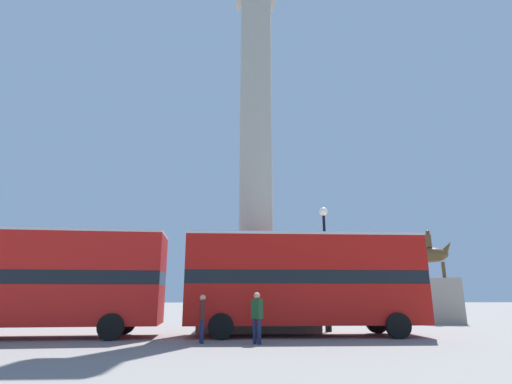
{
  "coord_description": "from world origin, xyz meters",
  "views": [
    {
      "loc": [
        -1.19,
        -21.67,
        1.62
      ],
      "look_at": [
        0.0,
        0.0,
        7.33
      ],
      "focal_mm": 28.0,
      "sensor_mm": 36.0,
      "label": 1
    }
  ],
  "objects": [
    {
      "name": "ground_plane",
      "position": [
        0.0,
        0.0,
        0.0
      ],
      "size": [
        200.0,
        200.0,
        0.0
      ],
      "primitive_type": "plane",
      "color": "gray"
    },
    {
      "name": "pedestrian_near_lamp",
      "position": [
        -0.34,
        -6.77,
        1.01
      ],
      "size": [
        0.43,
        0.49,
        1.78
      ],
      "rotation": [
        0.0,
        0.0,
        5.34
      ],
      "color": "#192347",
      "rests_on": "ground_plane"
    },
    {
      "name": "street_lamp",
      "position": [
        3.39,
        -1.74,
        3.52
      ],
      "size": [
        0.44,
        0.44,
        6.1
      ],
      "color": "black",
      "rests_on": "ground_plane"
    },
    {
      "name": "pedestrian_by_plinth",
      "position": [
        -2.32,
        -6.37,
        0.95
      ],
      "size": [
        0.24,
        0.47,
        1.7
      ],
      "rotation": [
        0.0,
        0.0,
        1.72
      ],
      "color": "#192347",
      "rests_on": "ground_plane"
    },
    {
      "name": "monument_column",
      "position": [
        0.0,
        0.0,
        8.04
      ],
      "size": [
        5.72,
        5.72,
        22.49
      ],
      "color": "#A39E8E",
      "rests_on": "ground_plane"
    },
    {
      "name": "equestrian_statue",
      "position": [
        11.93,
        4.48,
        1.74
      ],
      "size": [
        3.89,
        3.44,
        6.0
      ],
      "rotation": [
        0.0,
        0.0,
        -0.43
      ],
      "color": "#A39E8E",
      "rests_on": "ground_plane"
    },
    {
      "name": "bus_b",
      "position": [
        -9.97,
        -4.24,
        2.39
      ],
      "size": [
        11.62,
        3.44,
        4.32
      ],
      "rotation": [
        0.0,
        0.0,
        0.07
      ],
      "color": "red",
      "rests_on": "ground_plane"
    },
    {
      "name": "bus_a",
      "position": [
        1.88,
        -3.98,
        2.37
      ],
      "size": [
        10.11,
        2.82,
        4.28
      ],
      "rotation": [
        0.0,
        0.0,
        -0.0
      ],
      "color": "#B7140F",
      "rests_on": "ground_plane"
    }
  ]
}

